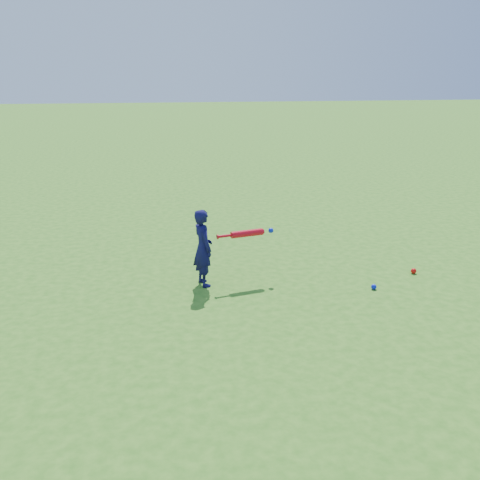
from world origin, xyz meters
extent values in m
plane|color=#316E1A|center=(0.00, 0.00, 0.00)|extent=(80.00, 80.00, 0.00)
imported|color=#100D41|center=(-0.27, -0.08, 0.49)|extent=(0.32, 0.41, 0.99)
sphere|color=red|center=(2.55, -0.16, 0.04)|extent=(0.07, 0.07, 0.07)
sphere|color=#0C1BD1|center=(1.81, -0.59, 0.03)|extent=(0.07, 0.07, 0.07)
cylinder|color=red|center=(-0.09, -0.09, 0.63)|extent=(0.03, 0.06, 0.06)
cylinder|color=red|center=(0.01, -0.07, 0.63)|extent=(0.20, 0.08, 0.04)
cylinder|color=red|center=(0.29, 0.00, 0.63)|extent=(0.42, 0.18, 0.09)
sphere|color=red|center=(0.50, 0.04, 0.63)|extent=(0.09, 0.09, 0.09)
sphere|color=#0B20C7|center=(0.63, 0.07, 0.63)|extent=(0.07, 0.07, 0.07)
camera|label=1|loc=(-0.83, -6.41, 2.62)|focal=40.00mm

